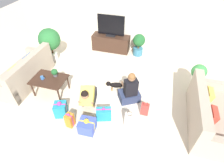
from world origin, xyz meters
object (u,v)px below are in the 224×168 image
person_sitting (130,91)px  gift_bag_a (129,120)px  gift_box_b (61,109)px  coffee_table (49,80)px  gift_box_a (70,120)px  sofa_left (25,73)px  tabletop_plant (55,72)px  gift_bag_b (145,109)px  mug (42,78)px  gift_box_c (87,126)px  tv_console (111,43)px  gift_box_d (104,114)px  potted_plant_back_right (139,44)px  potted_plant_corner_left (50,40)px  person_kneeling (88,96)px  potted_plant_corner_right (198,73)px  sofa_right (208,114)px  dog (114,85)px  tv (111,27)px

person_sitting → gift_bag_a: (0.15, -0.83, -0.11)m
person_sitting → gift_box_b: bearing=2.0°
coffee_table → gift_box_a: (0.98, -0.87, -0.24)m
sofa_left → tabletop_plant: sofa_left is taller
coffee_table → gift_bag_b: coffee_table is taller
coffee_table → mug: size_ratio=7.40×
gift_box_c → tv_console: bearing=97.6°
gift_box_d → mug: (-1.82, 0.43, 0.35)m
potted_plant_back_right → gift_box_c: 3.54m
potted_plant_corner_left → person_sitting: (2.90, -1.17, -0.40)m
gift_box_a → gift_box_b: bearing=146.9°
person_kneeling → gift_bag_b: size_ratio=2.12×
potted_plant_corner_right → person_sitting: bearing=-148.9°
gift_box_b → mug: 1.04m
gift_box_d → tabletop_plant: bearing=157.6°
sofa_right → coffee_table: size_ratio=2.07×
sofa_left → mug: (0.78, -0.25, 0.21)m
potted_plant_back_right → tabletop_plant: (-1.85, -2.43, 0.16)m
gift_box_b → sofa_right: bearing=11.6°
sofa_right → gift_box_b: 3.38m
person_kneeling → gift_box_d: person_kneeling is taller
coffee_table → person_kneeling: size_ratio=1.12×
gift_box_d → potted_plant_corner_left: bearing=141.4°
dog → gift_box_c: bearing=-21.5°
gift_box_d → person_sitting: bearing=59.6°
sofa_left → dog: size_ratio=3.42×
sofa_right → gift_box_a: (-2.96, -0.91, -0.13)m
tv → dog: tv is taller
potted_plant_corner_left → dog: 2.65m
tv → person_sitting: size_ratio=1.05×
tv → coffee_table: bearing=-109.6°
person_kneeling → gift_bag_b: bearing=-6.7°
sofa_right → person_kneeling: 2.78m
potted_plant_corner_right → potted_plant_corner_left: bearing=178.0°
potted_plant_corner_left → gift_box_d: size_ratio=2.90×
sofa_right → dog: bearing=77.3°
tv_console → gift_box_a: bearing=-89.3°
gift_box_a → gift_box_b: (-0.35, 0.23, 0.01)m
gift_box_c → gift_box_d: bearing=57.9°
potted_plant_corner_right → person_kneeling: 3.02m
tv_console → person_kneeling: bearing=-85.3°
mug → gift_bag_b: bearing=-0.7°
gift_bag_a → gift_bag_b: gift_bag_a is taller
person_kneeling → tabletop_plant: person_kneeling is taller
sofa_left → person_sitting: bearing=91.8°
coffee_table → tabletop_plant: size_ratio=3.98×
tabletop_plant → gift_bag_b: bearing=-5.6°
tv_console → gift_bag_b: bearing=-59.0°
sofa_left → gift_box_c: (2.34, -1.09, -0.15)m
gift_bag_b → tabletop_plant: size_ratio=1.68×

